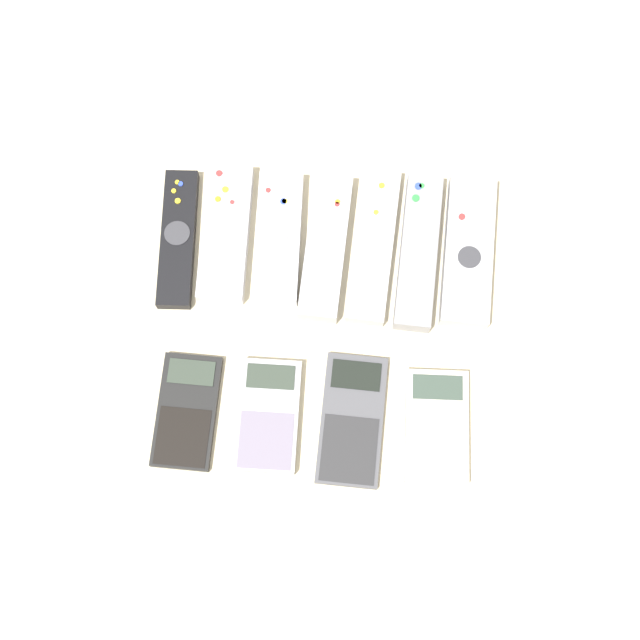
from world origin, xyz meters
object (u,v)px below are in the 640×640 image
object	(u,v)px
remote_4	(374,246)
calculator_3	(437,426)
remote_1	(226,233)
remote_5	(418,252)
calculator_0	(187,411)
calculator_2	(352,420)
remote_3	(327,247)
remote_0	(178,239)
calculator_1	(268,416)
remote_6	(468,252)
remote_2	(278,238)

from	to	relation	value
remote_4	calculator_3	world-z (taller)	remote_4
remote_1	calculator_3	world-z (taller)	remote_1
remote_5	calculator_0	world-z (taller)	remote_5
calculator_2	remote_3	bearing A→B (deg)	103.69
remote_1	remote_5	distance (m)	0.24
remote_0	remote_4	distance (m)	0.24
remote_0	calculator_1	distance (m)	0.25
remote_6	calculator_2	distance (m)	0.25
remote_0	remote_3	size ratio (longest dim) A/B	0.96
remote_3	calculator_3	bearing A→B (deg)	-53.09
remote_1	calculator_3	distance (m)	0.35
calculator_0	calculator_2	size ratio (longest dim) A/B	0.87
remote_2	remote_6	xyz separation A→B (m)	(0.23, -0.00, 0.00)
remote_0	calculator_2	bearing A→B (deg)	-45.39
remote_3	calculator_0	xyz separation A→B (m)	(-0.15, -0.21, -0.01)
remote_6	calculator_3	world-z (taller)	remote_6
calculator_3	remote_4	bearing A→B (deg)	109.70
remote_3	remote_5	bearing A→B (deg)	3.85
remote_1	calculator_0	xyz separation A→B (m)	(-0.02, -0.22, -0.01)
remote_4	calculator_0	xyz separation A→B (m)	(-0.20, -0.22, -0.00)
remote_0	remote_5	world-z (taller)	remote_5
calculator_0	remote_2	bearing A→B (deg)	69.46
remote_6	calculator_2	xyz separation A→B (m)	(-0.13, -0.22, -0.01)
remote_4	calculator_1	xyz separation A→B (m)	(-0.11, -0.22, -0.00)
calculator_1	remote_0	bearing A→B (deg)	120.95
remote_5	calculator_2	xyz separation A→B (m)	(-0.07, -0.21, -0.01)
calculator_2	calculator_3	bearing A→B (deg)	1.32
calculator_3	remote_5	bearing A→B (deg)	96.37
remote_5	calculator_0	distance (m)	0.34
remote_1	calculator_1	distance (m)	0.23
calculator_3	calculator_2	bearing A→B (deg)	177.65
calculator_2	calculator_0	bearing A→B (deg)	-177.05
remote_2	remote_4	size ratio (longest dim) A/B	0.84
remote_4	remote_2	bearing A→B (deg)	-177.04
remote_4	remote_5	bearing A→B (deg)	-1.81
calculator_2	remote_5	bearing A→B (deg)	73.94
remote_0	remote_3	xyz separation A→B (m)	(0.18, 0.00, 0.01)
remote_2	calculator_3	world-z (taller)	remote_2
calculator_2	calculator_3	world-z (taller)	calculator_3
remote_0	remote_1	bearing A→B (deg)	7.13
calculator_1	remote_5	bearing A→B (deg)	51.57
remote_4	calculator_2	xyz separation A→B (m)	(-0.01, -0.22, -0.01)
remote_2	remote_4	world-z (taller)	remote_2
remote_1	calculator_1	xyz separation A→B (m)	(0.07, -0.22, -0.00)
remote_3	remote_6	distance (m)	0.17
calculator_1	calculator_2	xyz separation A→B (m)	(0.10, 0.00, -0.00)
remote_3	remote_5	size ratio (longest dim) A/B	0.95
remote_0	calculator_0	world-z (taller)	remote_0
remote_2	remote_6	size ratio (longest dim) A/B	0.89
remote_3	calculator_0	bearing A→B (deg)	-122.39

